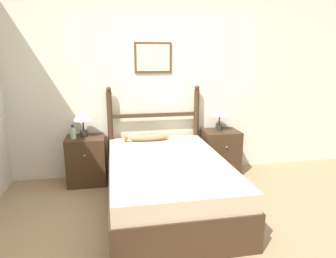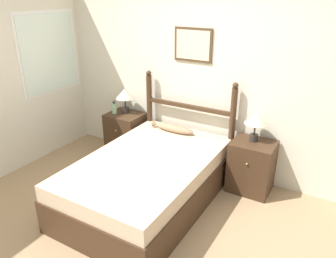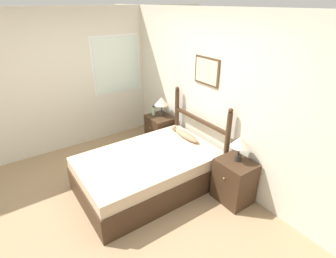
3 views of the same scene
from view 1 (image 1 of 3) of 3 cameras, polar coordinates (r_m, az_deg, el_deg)
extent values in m
plane|color=#9E7F5B|center=(3.09, 4.55, -19.35)|extent=(16.00, 16.00, 0.00)
cube|color=beige|center=(4.30, -1.25, 8.21)|extent=(6.40, 0.06, 2.55)
cube|color=#4C3823|center=(4.23, -2.85, 13.40)|extent=(0.51, 0.02, 0.42)
cube|color=beige|center=(4.22, -2.83, 13.40)|extent=(0.45, 0.01, 0.36)
cube|color=#3D2819|center=(3.50, -0.13, -11.56)|extent=(1.31, 2.05, 0.38)
cube|color=#CCB293|center=(3.39, -0.13, -7.28)|extent=(1.27, 2.01, 0.18)
cylinder|color=#3D2819|center=(4.24, -10.86, -1.23)|extent=(0.08, 0.08, 1.22)
sphere|color=#3D2819|center=(4.13, -11.26, 7.40)|extent=(0.07, 0.07, 0.07)
cylinder|color=#3D2819|center=(4.41, 5.36, -0.48)|extent=(0.08, 0.08, 1.22)
sphere|color=#3D2819|center=(4.30, 5.55, 7.83)|extent=(0.07, 0.07, 0.07)
cube|color=#3D2819|center=(4.22, -2.63, 2.67)|extent=(1.23, 0.05, 0.05)
cube|color=#3D2819|center=(4.20, -15.25, -5.76)|extent=(0.50, 0.42, 0.64)
sphere|color=tan|center=(3.94, -15.61, -4.88)|extent=(0.02, 0.02, 0.02)
cube|color=#3D2819|center=(4.46, 9.96, -4.35)|extent=(0.50, 0.42, 0.64)
sphere|color=tan|center=(4.22, 11.10, -3.42)|extent=(0.02, 0.02, 0.02)
cylinder|color=#2D2823|center=(4.14, -15.72, -0.81)|extent=(0.10, 0.10, 0.08)
cylinder|color=#2D2823|center=(4.12, -15.82, 0.68)|extent=(0.02, 0.02, 0.14)
cone|color=beige|center=(4.09, -15.94, 2.59)|extent=(0.26, 0.26, 0.14)
cylinder|color=#2D2823|center=(4.39, 9.69, 0.31)|extent=(0.10, 0.10, 0.08)
cylinder|color=#2D2823|center=(4.37, 9.75, 1.72)|extent=(0.02, 0.02, 0.14)
cone|color=beige|center=(4.34, 9.83, 3.53)|extent=(0.26, 0.26, 0.14)
cylinder|color=#99C699|center=(4.05, -17.63, -0.76)|extent=(0.07, 0.07, 0.15)
sphere|color=#333338|center=(4.03, -17.73, 0.55)|extent=(0.04, 0.04, 0.04)
ellipsoid|color=#997A5B|center=(4.09, -3.63, -1.58)|extent=(0.55, 0.13, 0.10)
cone|color=#997A5B|center=(4.07, -7.85, -1.78)|extent=(0.06, 0.09, 0.09)
camera|label=2|loc=(2.53, 72.52, 18.72)|focal=35.00mm
camera|label=3|loc=(3.87, 59.87, 21.26)|focal=28.00mm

